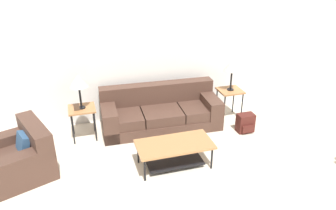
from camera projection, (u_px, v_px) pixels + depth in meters
wall_back at (153, 56)px, 6.65m from camera, size 9.19×0.06×2.60m
couch at (160, 113)px, 6.56m from camera, size 2.36×1.02×0.82m
armchair at (21, 157)px, 5.17m from camera, size 1.21×1.29×0.80m
coffee_table at (174, 149)px, 5.32m from camera, size 1.23×0.62×0.43m
side_table_left at (82, 112)px, 6.04m from camera, size 0.48×0.46×0.62m
side_table_right at (230, 93)px, 6.82m from camera, size 0.48×0.46×0.62m
table_lamp_left at (78, 81)px, 5.78m from camera, size 0.34×0.34×0.65m
table_lamp_right at (232, 66)px, 6.56m from camera, size 0.34×0.34×0.65m
backpack at (245, 123)px, 6.40m from camera, size 0.33×0.28×0.37m
picture_frame at (76, 107)px, 5.90m from camera, size 0.10×0.04×0.13m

